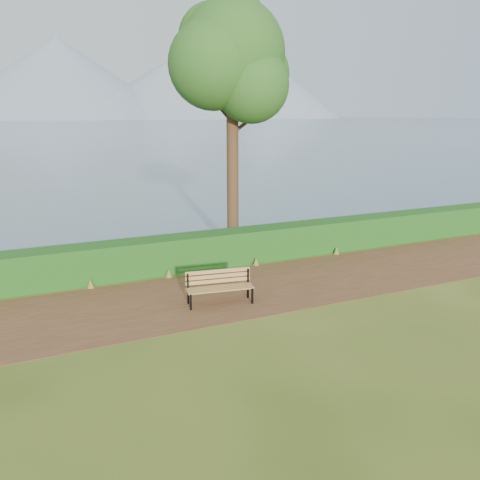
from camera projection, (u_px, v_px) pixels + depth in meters
name	position (u px, v px, depth m)	size (l,w,h in m)	color
ground	(233.00, 297.00, 11.70)	(140.00, 140.00, 0.00)	#3B5017
path	(229.00, 293.00, 11.96)	(40.00, 3.40, 0.01)	#56321D
hedge	(199.00, 251.00, 13.87)	(32.00, 0.85, 1.00)	#164D17
water	(40.00, 122.00, 241.95)	(700.00, 510.00, 0.00)	slate
mountains	(20.00, 82.00, 360.52)	(585.00, 190.00, 70.00)	gray
bench	(219.00, 285.00, 11.23)	(1.65, 0.70, 0.80)	black
tree	(232.00, 60.00, 14.08)	(4.05, 3.34, 8.06)	#351E15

